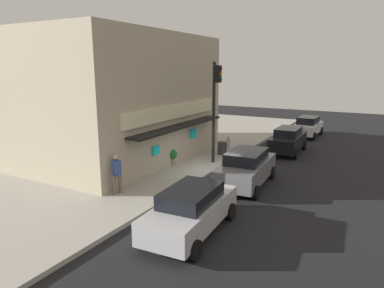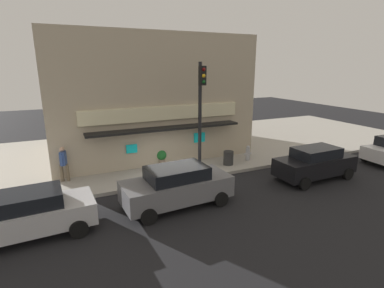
{
  "view_description": "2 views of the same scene",
  "coord_description": "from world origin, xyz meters",
  "px_view_note": "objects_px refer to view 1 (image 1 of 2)",
  "views": [
    {
      "loc": [
        -16.23,
        -7.66,
        5.66
      ],
      "look_at": [
        -0.24,
        1.11,
        1.62
      ],
      "focal_mm": 32.33,
      "sensor_mm": 36.0,
      "label": 1
    },
    {
      "loc": [
        -4.96,
        -12.89,
        5.78
      ],
      "look_at": [
        1.43,
        1.12,
        1.67
      ],
      "focal_mm": 27.4,
      "sensor_mm": 36.0,
      "label": 2
    }
  ],
  "objects_px": {
    "pedestrian": "(117,172)",
    "parked_car_silver": "(191,209)",
    "parked_car_white": "(308,126)",
    "parked_car_grey": "(246,168)",
    "parked_car_black": "(288,140)",
    "fire_hydrant": "(228,143)",
    "trash_can": "(222,148)",
    "traffic_light": "(215,100)",
    "potted_plant_by_doorway": "(172,156)"
  },
  "relations": [
    {
      "from": "pedestrian",
      "to": "potted_plant_by_doorway",
      "type": "distance_m",
      "value": 5.25
    },
    {
      "from": "trash_can",
      "to": "parked_car_white",
      "type": "height_order",
      "value": "parked_car_white"
    },
    {
      "from": "potted_plant_by_doorway",
      "to": "pedestrian",
      "type": "bearing_deg",
      "value": -175.84
    },
    {
      "from": "pedestrian",
      "to": "parked_car_silver",
      "type": "xyz_separation_m",
      "value": [
        -1.36,
        -4.5,
        -0.31
      ]
    },
    {
      "from": "parked_car_black",
      "to": "traffic_light",
      "type": "bearing_deg",
      "value": 149.73
    },
    {
      "from": "trash_can",
      "to": "parked_car_grey",
      "type": "bearing_deg",
      "value": -144.13
    },
    {
      "from": "potted_plant_by_doorway",
      "to": "parked_car_white",
      "type": "distance_m",
      "value": 14.27
    },
    {
      "from": "parked_car_black",
      "to": "pedestrian",
      "type": "bearing_deg",
      "value": 158.82
    },
    {
      "from": "parked_car_silver",
      "to": "parked_car_black",
      "type": "height_order",
      "value": "parked_car_black"
    },
    {
      "from": "fire_hydrant",
      "to": "pedestrian",
      "type": "height_order",
      "value": "pedestrian"
    },
    {
      "from": "parked_car_black",
      "to": "parked_car_grey",
      "type": "bearing_deg",
      "value": 178.74
    },
    {
      "from": "pedestrian",
      "to": "parked_car_silver",
      "type": "relative_size",
      "value": 0.39
    },
    {
      "from": "fire_hydrant",
      "to": "parked_car_black",
      "type": "xyz_separation_m",
      "value": [
        1.64,
        -3.66,
        0.26
      ]
    },
    {
      "from": "traffic_light",
      "to": "pedestrian",
      "type": "xyz_separation_m",
      "value": [
        -6.76,
        1.6,
        -2.72
      ]
    },
    {
      "from": "traffic_light",
      "to": "parked_car_black",
      "type": "relative_size",
      "value": 1.32
    },
    {
      "from": "traffic_light",
      "to": "parked_car_silver",
      "type": "bearing_deg",
      "value": -160.35
    },
    {
      "from": "fire_hydrant",
      "to": "trash_can",
      "type": "relative_size",
      "value": 1.15
    },
    {
      "from": "parked_car_silver",
      "to": "parked_car_white",
      "type": "xyz_separation_m",
      "value": [
        19.91,
        -0.19,
        0.0
      ]
    },
    {
      "from": "parked_car_white",
      "to": "parked_car_black",
      "type": "height_order",
      "value": "parked_car_black"
    },
    {
      "from": "traffic_light",
      "to": "parked_car_grey",
      "type": "relative_size",
      "value": 1.24
    },
    {
      "from": "potted_plant_by_doorway",
      "to": "parked_car_grey",
      "type": "distance_m",
      "value": 4.93
    },
    {
      "from": "fire_hydrant",
      "to": "pedestrian",
      "type": "relative_size",
      "value": 0.52
    },
    {
      "from": "trash_can",
      "to": "potted_plant_by_doorway",
      "type": "bearing_deg",
      "value": 156.39
    },
    {
      "from": "traffic_light",
      "to": "parked_car_white",
      "type": "xyz_separation_m",
      "value": [
        11.79,
        -3.09,
        -3.03
      ]
    },
    {
      "from": "potted_plant_by_doorway",
      "to": "parked_car_black",
      "type": "bearing_deg",
      "value": -36.66
    },
    {
      "from": "parked_car_grey",
      "to": "potted_plant_by_doorway",
      "type": "bearing_deg",
      "value": 78.89
    },
    {
      "from": "parked_car_grey",
      "to": "parked_car_white",
      "type": "height_order",
      "value": "parked_car_grey"
    },
    {
      "from": "pedestrian",
      "to": "parked_car_black",
      "type": "height_order",
      "value": "pedestrian"
    },
    {
      "from": "parked_car_white",
      "to": "pedestrian",
      "type": "bearing_deg",
      "value": 165.8
    },
    {
      "from": "parked_car_silver",
      "to": "potted_plant_by_doorway",
      "type": "bearing_deg",
      "value": 36.6
    },
    {
      "from": "parked_car_silver",
      "to": "parked_car_white",
      "type": "distance_m",
      "value": 19.91
    },
    {
      "from": "pedestrian",
      "to": "parked_car_white",
      "type": "bearing_deg",
      "value": -14.2
    },
    {
      "from": "parked_car_black",
      "to": "fire_hydrant",
      "type": "bearing_deg",
      "value": 114.13
    },
    {
      "from": "fire_hydrant",
      "to": "parked_car_silver",
      "type": "xyz_separation_m",
      "value": [
        -11.66,
        -3.54,
        0.22
      ]
    },
    {
      "from": "trash_can",
      "to": "potted_plant_by_doorway",
      "type": "relative_size",
      "value": 0.91
    },
    {
      "from": "parked_car_grey",
      "to": "parked_car_black",
      "type": "relative_size",
      "value": 1.07
    },
    {
      "from": "fire_hydrant",
      "to": "parked_car_grey",
      "type": "distance_m",
      "value": 6.98
    },
    {
      "from": "fire_hydrant",
      "to": "parked_car_black",
      "type": "distance_m",
      "value": 4.02
    },
    {
      "from": "traffic_light",
      "to": "parked_car_silver",
      "type": "distance_m",
      "value": 9.14
    },
    {
      "from": "parked_car_white",
      "to": "fire_hydrant",
      "type": "bearing_deg",
      "value": 155.7
    },
    {
      "from": "potted_plant_by_doorway",
      "to": "fire_hydrant",
      "type": "bearing_deg",
      "value": -14.82
    },
    {
      "from": "trash_can",
      "to": "parked_car_silver",
      "type": "bearing_deg",
      "value": -161.9
    },
    {
      "from": "traffic_light",
      "to": "parked_car_white",
      "type": "distance_m",
      "value": 12.56
    },
    {
      "from": "parked_car_black",
      "to": "parked_car_white",
      "type": "bearing_deg",
      "value": -0.57
    },
    {
      "from": "fire_hydrant",
      "to": "parked_car_black",
      "type": "height_order",
      "value": "parked_car_black"
    },
    {
      "from": "traffic_light",
      "to": "parked_car_grey",
      "type": "height_order",
      "value": "traffic_light"
    },
    {
      "from": "traffic_light",
      "to": "fire_hydrant",
      "type": "bearing_deg",
      "value": 10.19
    },
    {
      "from": "parked_car_white",
      "to": "parked_car_grey",
      "type": "bearing_deg",
      "value": 179.06
    },
    {
      "from": "parked_car_silver",
      "to": "parked_car_grey",
      "type": "xyz_separation_m",
      "value": [
        5.63,
        0.04,
        0.05
      ]
    },
    {
      "from": "trash_can",
      "to": "parked_car_grey",
      "type": "height_order",
      "value": "parked_car_grey"
    }
  ]
}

